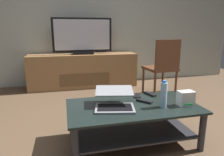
{
  "coord_description": "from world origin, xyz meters",
  "views": [
    {
      "loc": [
        -0.47,
        -1.67,
        1.07
      ],
      "look_at": [
        0.05,
        0.51,
        0.53
      ],
      "focal_mm": 32.36,
      "sensor_mm": 36.0,
      "label": 1
    }
  ],
  "objects_px": {
    "dining_chair": "(163,65)",
    "router_box": "(186,98)",
    "coffee_table": "(133,117)",
    "laptop": "(115,101)",
    "media_cabinet": "(84,70)",
    "tv_remote": "(150,94)",
    "cell_phone": "(137,96)",
    "water_bottle_near": "(164,95)",
    "television": "(82,37)",
    "soundbar_remote": "(144,101)"
  },
  "relations": [
    {
      "from": "water_bottle_near",
      "to": "soundbar_remote",
      "type": "height_order",
      "value": "water_bottle_near"
    },
    {
      "from": "media_cabinet",
      "to": "soundbar_remote",
      "type": "distance_m",
      "value": 2.09
    },
    {
      "from": "water_bottle_near",
      "to": "tv_remote",
      "type": "distance_m",
      "value": 0.37
    },
    {
      "from": "television",
      "to": "coffee_table",
      "type": "bearing_deg",
      "value": -83.06
    },
    {
      "from": "coffee_table",
      "to": "router_box",
      "type": "height_order",
      "value": "router_box"
    },
    {
      "from": "coffee_table",
      "to": "laptop",
      "type": "height_order",
      "value": "laptop"
    },
    {
      "from": "tv_remote",
      "to": "water_bottle_near",
      "type": "bearing_deg",
      "value": -109.99
    },
    {
      "from": "television",
      "to": "dining_chair",
      "type": "xyz_separation_m",
      "value": [
        1.15,
        -0.92,
        -0.41
      ]
    },
    {
      "from": "laptop",
      "to": "tv_remote",
      "type": "height_order",
      "value": "laptop"
    },
    {
      "from": "router_box",
      "to": "coffee_table",
      "type": "bearing_deg",
      "value": 166.74
    },
    {
      "from": "router_box",
      "to": "cell_phone",
      "type": "bearing_deg",
      "value": 134.45
    },
    {
      "from": "router_box",
      "to": "cell_phone",
      "type": "xyz_separation_m",
      "value": [
        -0.35,
        0.35,
        -0.06
      ]
    },
    {
      "from": "coffee_table",
      "to": "media_cabinet",
      "type": "xyz_separation_m",
      "value": [
        -0.25,
        2.11,
        0.05
      ]
    },
    {
      "from": "coffee_table",
      "to": "water_bottle_near",
      "type": "distance_m",
      "value": 0.36
    },
    {
      "from": "television",
      "to": "soundbar_remote",
      "type": "distance_m",
      "value": 2.14
    },
    {
      "from": "television",
      "to": "tv_remote",
      "type": "height_order",
      "value": "television"
    },
    {
      "from": "media_cabinet",
      "to": "router_box",
      "type": "bearing_deg",
      "value": -71.83
    },
    {
      "from": "television",
      "to": "tv_remote",
      "type": "distance_m",
      "value": 1.99
    },
    {
      "from": "television",
      "to": "soundbar_remote",
      "type": "bearing_deg",
      "value": -79.15
    },
    {
      "from": "television",
      "to": "cell_phone",
      "type": "distance_m",
      "value": 1.97
    },
    {
      "from": "dining_chair",
      "to": "router_box",
      "type": "relative_size",
      "value": 6.47
    },
    {
      "from": "coffee_table",
      "to": "laptop",
      "type": "relative_size",
      "value": 2.83
    },
    {
      "from": "coffee_table",
      "to": "cell_phone",
      "type": "xyz_separation_m",
      "value": [
        0.13,
        0.24,
        0.12
      ]
    },
    {
      "from": "media_cabinet",
      "to": "router_box",
      "type": "height_order",
      "value": "media_cabinet"
    },
    {
      "from": "media_cabinet",
      "to": "television",
      "type": "relative_size",
      "value": 1.86
    },
    {
      "from": "coffee_table",
      "to": "water_bottle_near",
      "type": "height_order",
      "value": "water_bottle_near"
    },
    {
      "from": "coffee_table",
      "to": "tv_remote",
      "type": "xyz_separation_m",
      "value": [
        0.28,
        0.25,
        0.13
      ]
    },
    {
      "from": "coffee_table",
      "to": "dining_chair",
      "type": "relative_size",
      "value": 1.31
    },
    {
      "from": "coffee_table",
      "to": "media_cabinet",
      "type": "height_order",
      "value": "media_cabinet"
    },
    {
      "from": "water_bottle_near",
      "to": "cell_phone",
      "type": "height_order",
      "value": "water_bottle_near"
    },
    {
      "from": "dining_chair",
      "to": "television",
      "type": "bearing_deg",
      "value": 141.54
    },
    {
      "from": "coffee_table",
      "to": "soundbar_remote",
      "type": "distance_m",
      "value": 0.2
    },
    {
      "from": "water_bottle_near",
      "to": "cell_phone",
      "type": "relative_size",
      "value": 1.78
    },
    {
      "from": "media_cabinet",
      "to": "water_bottle_near",
      "type": "xyz_separation_m",
      "value": [
        0.51,
        -2.21,
        0.19
      ]
    },
    {
      "from": "water_bottle_near",
      "to": "tv_remote",
      "type": "bearing_deg",
      "value": 85.44
    },
    {
      "from": "television",
      "to": "router_box",
      "type": "distance_m",
      "value": 2.37
    },
    {
      "from": "media_cabinet",
      "to": "tv_remote",
      "type": "xyz_separation_m",
      "value": [
        0.54,
        -1.86,
        0.08
      ]
    },
    {
      "from": "laptop",
      "to": "media_cabinet",
      "type": "bearing_deg",
      "value": 92.05
    },
    {
      "from": "laptop",
      "to": "cell_phone",
      "type": "bearing_deg",
      "value": 38.55
    },
    {
      "from": "dining_chair",
      "to": "laptop",
      "type": "xyz_separation_m",
      "value": [
        -1.08,
        -1.17,
        -0.08
      ]
    },
    {
      "from": "cell_phone",
      "to": "tv_remote",
      "type": "distance_m",
      "value": 0.15
    },
    {
      "from": "dining_chair",
      "to": "laptop",
      "type": "bearing_deg",
      "value": -132.59
    },
    {
      "from": "media_cabinet",
      "to": "dining_chair",
      "type": "height_order",
      "value": "dining_chair"
    },
    {
      "from": "dining_chair",
      "to": "tv_remote",
      "type": "relative_size",
      "value": 5.81
    },
    {
      "from": "laptop",
      "to": "router_box",
      "type": "xyz_separation_m",
      "value": [
        0.65,
        -0.11,
        0.01
      ]
    },
    {
      "from": "dining_chair",
      "to": "router_box",
      "type": "height_order",
      "value": "dining_chair"
    },
    {
      "from": "water_bottle_near",
      "to": "dining_chair",
      "type": "bearing_deg",
      "value": 63.08
    },
    {
      "from": "tv_remote",
      "to": "router_box",
      "type": "bearing_deg",
      "value": -77.16
    },
    {
      "from": "laptop",
      "to": "soundbar_remote",
      "type": "relative_size",
      "value": 2.68
    },
    {
      "from": "laptop",
      "to": "dining_chair",
      "type": "bearing_deg",
      "value": 47.41
    }
  ]
}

